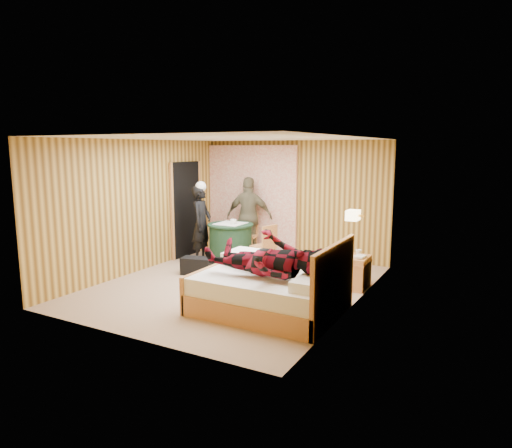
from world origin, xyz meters
The scene contains 23 objects.
floor centered at (0.00, 0.00, 0.00)m, with size 4.20×5.00×0.01m, color tan.
ceiling centered at (0.00, 0.00, 2.50)m, with size 4.20×5.00×0.01m, color white.
wall_back centered at (0.00, 2.50, 1.25)m, with size 4.20×0.02×2.50m, color gold.
wall_left centered at (-2.10, 0.00, 1.25)m, with size 0.02×5.00×2.50m, color gold.
wall_right centered at (2.10, 0.00, 1.25)m, with size 0.02×5.00×2.50m, color gold.
curtain centered at (-1.00, 2.43, 1.20)m, with size 2.20×0.08×2.40m, color white.
doorway centered at (-2.06, 1.40, 1.02)m, with size 0.06×0.90×2.05m, color black.
wall_lamp centered at (1.92, 0.45, 1.30)m, with size 0.26×0.24×0.16m.
bed centered at (1.12, -0.78, 0.31)m, with size 2.01×1.58×1.09m.
nightstand centered at (1.88, 0.86, 0.28)m, with size 0.42×0.56×0.54m.
round_table centered at (-0.87, 1.31, 0.42)m, with size 0.93×0.93×0.83m.
chair_far centered at (-0.89, 2.04, 0.54)m, with size 0.50×0.50×0.93m.
chair_near centered at (-0.03, 1.27, 0.51)m, with size 0.50×0.50×0.87m.
duffel_bag centered at (-0.97, 0.27, 0.16)m, with size 0.56×0.30×0.32m, color black.
sneaker_left centered at (-0.09, 0.28, 0.06)m, with size 0.26×0.11×0.12m, color white.
sneaker_right centered at (-0.50, 1.16, 0.06)m, with size 0.28×0.11×0.12m, color white.
woman_standing centered at (-1.44, 1.10, 0.80)m, with size 0.58×0.38×1.59m, color black.
man_at_table centered at (-0.87, 2.09, 0.86)m, with size 1.01×0.42×1.72m, color brown.
man_on_bed centered at (1.15, -1.01, 0.97)m, with size 1.77×0.67×0.86m, color maroon.
book_lower centered at (1.88, 0.81, 0.55)m, with size 0.17×0.22×0.02m, color white.
book_upper centered at (1.88, 0.81, 0.57)m, with size 0.16×0.22×0.02m, color white.
cup_nightstand centered at (1.88, 0.99, 0.59)m, with size 0.10×0.10×0.09m, color white.
cup_table centered at (-0.77, 1.26, 0.88)m, with size 0.12×0.12×0.10m, color white.
Camera 1 is at (3.96, -6.48, 2.34)m, focal length 32.00 mm.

